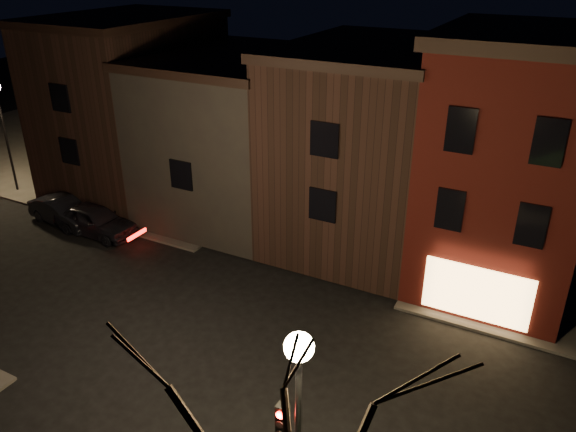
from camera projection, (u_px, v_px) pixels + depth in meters
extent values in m
plane|color=black|center=(222.00, 341.00, 20.93)|extent=(120.00, 120.00, 0.00)
cube|color=#2D2B28|center=(155.00, 129.00, 45.31)|extent=(30.00, 30.00, 0.12)
cube|color=#4D110D|center=(509.00, 169.00, 22.92)|extent=(6.00, 8.00, 10.00)
cube|color=black|center=(534.00, 35.00, 20.66)|extent=(6.50, 8.50, 0.50)
cube|color=#F1BB6C|center=(477.00, 293.00, 21.29)|extent=(4.00, 0.12, 2.20)
cube|color=black|center=(367.00, 149.00, 26.68)|extent=(7.00, 10.00, 9.00)
cube|color=black|center=(374.00, 47.00, 24.66)|extent=(7.30, 10.30, 0.40)
cube|color=black|center=(239.00, 138.00, 29.96)|extent=(7.50, 10.00, 8.00)
cube|color=black|center=(236.00, 57.00, 28.15)|extent=(7.80, 10.30, 0.40)
cube|color=black|center=(133.00, 108.00, 32.70)|extent=(7.00, 10.00, 9.50)
cube|color=black|center=(123.00, 18.00, 30.57)|extent=(7.30, 10.30, 0.40)
sphere|color=#FFD18C|center=(299.00, 347.00, 10.81)|extent=(0.60, 0.60, 0.60)
cylinder|color=black|center=(7.00, 142.00, 32.56)|extent=(0.14, 0.14, 6.00)
cube|color=black|center=(283.00, 421.00, 12.51)|extent=(0.28, 0.22, 0.90)
cylinder|color=#FF0C07|center=(280.00, 415.00, 12.30)|extent=(0.18, 0.06, 0.18)
cylinder|color=black|center=(280.00, 424.00, 12.42)|extent=(0.18, 0.06, 0.18)
imported|color=black|center=(95.00, 220.00, 28.51)|extent=(4.59, 1.88, 1.56)
imported|color=black|center=(64.00, 212.00, 29.56)|extent=(4.49, 2.04, 1.43)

